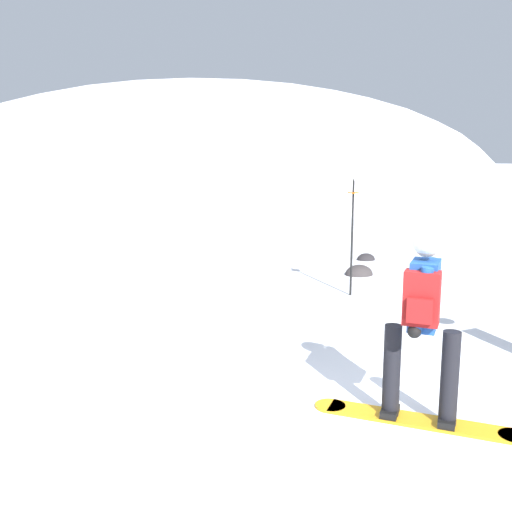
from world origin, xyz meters
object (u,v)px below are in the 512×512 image
Objects in this scene: piste_marker_near at (352,229)px; rock_dark at (366,260)px; rock_mid at (359,275)px; snowboarder_main at (422,321)px.

piste_marker_near reaches higher than rock_dark.
rock_mid reaches higher than rock_dark.
rock_dark is 1.69m from rock_mid.
snowboarder_main is 0.88× the size of piste_marker_near.
rock_dark is 0.75× the size of rock_mid.
snowboarder_main is 4.63m from piste_marker_near.
piste_marker_near is 3.47× the size of rock_mid.
snowboarder_main is at bearing -118.41° from piste_marker_near.
rock_dark is (2.24, 2.55, -1.11)m from piste_marker_near.
rock_dark is (4.44, 6.62, -0.92)m from snowboarder_main.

